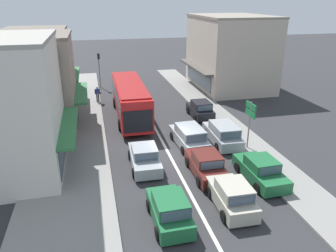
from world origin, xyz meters
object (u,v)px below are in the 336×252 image
at_px(pedestrian_with_handbag_near, 98,93).
at_px(city_bus, 130,98).
at_px(sedan_behind_bus_near, 144,157).
at_px(hatchback_queue_far_back, 232,196).
at_px(parked_hatchback_kerb_third, 200,110).
at_px(wagon_queue_gap_filler, 189,137).
at_px(parked_sedan_kerb_front, 260,170).
at_px(traffic_light_downstreet, 99,65).
at_px(sedan_behind_bus_mid, 206,165).
at_px(parked_wagon_kerb_second, 223,134).
at_px(hatchback_adjacent_lane_trail, 169,210).
at_px(directional_road_sign, 250,114).

bearing_deg(pedestrian_with_handbag_near, city_bus, -61.53).
bearing_deg(sedan_behind_bus_near, hatchback_queue_far_back, -56.15).
xyz_separation_m(parked_hatchback_kerb_third, pedestrian_with_handbag_near, (-9.09, 6.52, 0.36)).
xyz_separation_m(sedan_behind_bus_near, parked_hatchback_kerb_third, (6.62, 8.33, 0.05)).
xyz_separation_m(wagon_queue_gap_filler, parked_sedan_kerb_front, (2.77, -5.72, -0.08)).
bearing_deg(wagon_queue_gap_filler, city_bus, 115.14).
xyz_separation_m(traffic_light_downstreet, pedestrian_with_handbag_near, (-0.52, -6.36, -1.79)).
bearing_deg(traffic_light_downstreet, parked_hatchback_kerb_third, -56.38).
relative_size(sedan_behind_bus_near, parked_sedan_kerb_front, 1.00).
xyz_separation_m(parked_sedan_kerb_front, parked_hatchback_kerb_third, (0.10, 11.64, 0.05)).
xyz_separation_m(sedan_behind_bus_mid, parked_wagon_kerb_second, (2.83, 4.27, 0.08)).
xyz_separation_m(city_bus, pedestrian_with_handbag_near, (-2.79, 5.15, -0.81)).
relative_size(traffic_light_downstreet, pedestrian_with_handbag_near, 2.58).
xyz_separation_m(city_bus, traffic_light_downstreet, (-2.27, 11.51, 0.97)).
relative_size(hatchback_queue_far_back, pedestrian_with_handbag_near, 2.29).
relative_size(sedan_behind_bus_mid, hatchback_adjacent_lane_trail, 1.14).
distance_m(wagon_queue_gap_filler, directional_road_sign, 4.70).
bearing_deg(sedan_behind_bus_mid, wagon_queue_gap_filler, 87.69).
xyz_separation_m(wagon_queue_gap_filler, sedan_behind_bus_near, (-3.75, -2.41, -0.08)).
xyz_separation_m(parked_hatchback_kerb_third, directional_road_sign, (1.13, -7.42, 1.99)).
relative_size(parked_hatchback_kerb_third, traffic_light_downstreet, 0.88).
bearing_deg(sedan_behind_bus_near, parked_sedan_kerb_front, -26.86).
bearing_deg(hatchback_adjacent_lane_trail, sedan_behind_bus_near, 92.36).
bearing_deg(sedan_behind_bus_near, parked_wagon_kerb_second, 20.18).
relative_size(sedan_behind_bus_mid, parked_wagon_kerb_second, 0.93).
xyz_separation_m(sedan_behind_bus_mid, traffic_light_downstreet, (-5.52, 23.13, 2.19)).
bearing_deg(directional_road_sign, wagon_queue_gap_filler, 159.50).
bearing_deg(parked_sedan_kerb_front, traffic_light_downstreet, 109.05).
bearing_deg(city_bus, parked_sedan_kerb_front, -64.53).
height_order(sedan_behind_bus_near, parked_sedan_kerb_front, same).
xyz_separation_m(sedan_behind_bus_mid, directional_road_sign, (4.18, 2.84, 2.04)).
xyz_separation_m(wagon_queue_gap_filler, hatchback_adjacent_lane_trail, (-3.50, -8.36, -0.04)).
distance_m(wagon_queue_gap_filler, hatchback_queue_far_back, 7.94).
distance_m(sedan_behind_bus_mid, hatchback_adjacent_lane_trail, 5.23).
bearing_deg(directional_road_sign, parked_sedan_kerb_front, -106.25).
xyz_separation_m(city_bus, parked_hatchback_kerb_third, (6.29, -1.37, -1.17)).
relative_size(sedan_behind_bus_near, pedestrian_with_handbag_near, 2.60).
bearing_deg(parked_wagon_kerb_second, parked_hatchback_kerb_third, 87.92).
bearing_deg(city_bus, directional_road_sign, -49.81).
height_order(wagon_queue_gap_filler, directional_road_sign, directional_road_sign).
bearing_deg(wagon_queue_gap_filler, sedan_behind_bus_near, -147.23).
height_order(parked_sedan_kerb_front, directional_road_sign, directional_road_sign).
distance_m(city_bus, wagon_queue_gap_filler, 8.14).
height_order(hatchback_adjacent_lane_trail, directional_road_sign, directional_road_sign).
distance_m(parked_wagon_kerb_second, parked_hatchback_kerb_third, 5.99).
bearing_deg(city_bus, hatchback_adjacent_lane_trail, -90.30).
bearing_deg(parked_wagon_kerb_second, hatchback_adjacent_lane_trail, -126.56).
distance_m(sedan_behind_bus_mid, parked_wagon_kerb_second, 5.12).
height_order(city_bus, directional_road_sign, directional_road_sign).
xyz_separation_m(hatchback_queue_far_back, directional_road_sign, (4.05, 6.44, 1.99)).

